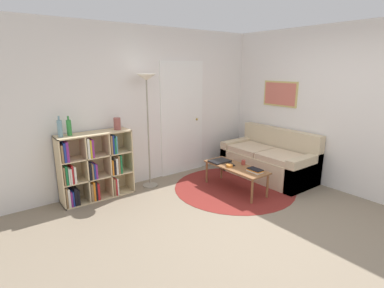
% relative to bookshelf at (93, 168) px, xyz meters
% --- Properties ---
extents(ground_plane, '(14.00, 14.00, 0.00)m').
position_rel_bookshelf_xyz_m(ground_plane, '(1.27, -2.18, -0.48)').
color(ground_plane, gray).
extents(wall_back, '(7.02, 0.11, 2.60)m').
position_rel_bookshelf_xyz_m(wall_back, '(1.29, 0.21, 0.80)').
color(wall_back, silver).
rests_on(wall_back, ground_plane).
extents(wall_right, '(0.08, 5.37, 2.60)m').
position_rel_bookshelf_xyz_m(wall_right, '(3.30, -1.00, 0.82)').
color(wall_right, silver).
rests_on(wall_right, ground_plane).
extents(rug, '(1.97, 1.97, 0.01)m').
position_rel_bookshelf_xyz_m(rug, '(1.99, -0.99, -0.48)').
color(rug, maroon).
rests_on(rug, ground_plane).
extents(bookshelf, '(1.07, 0.34, 1.02)m').
position_rel_bookshelf_xyz_m(bookshelf, '(0.00, 0.00, 0.00)').
color(bookshelf, beige).
rests_on(bookshelf, ground_plane).
extents(floor_lamp, '(0.31, 0.31, 1.85)m').
position_rel_bookshelf_xyz_m(floor_lamp, '(0.92, -0.08, 1.10)').
color(floor_lamp, gray).
rests_on(floor_lamp, ground_plane).
extents(couch, '(0.82, 1.64, 0.86)m').
position_rel_bookshelf_xyz_m(couch, '(2.91, -0.98, -0.19)').
color(couch, '#CCB793').
rests_on(couch, ground_plane).
extents(coffee_table, '(0.42, 1.11, 0.40)m').
position_rel_bookshelf_xyz_m(coffee_table, '(1.95, -1.06, -0.12)').
color(coffee_table, brown).
rests_on(coffee_table, ground_plane).
extents(laptop, '(0.34, 0.25, 0.02)m').
position_rel_bookshelf_xyz_m(laptop, '(1.91, -0.72, -0.07)').
color(laptop, black).
rests_on(laptop, coffee_table).
extents(bowl, '(0.11, 0.11, 0.04)m').
position_rel_bookshelf_xyz_m(bowl, '(1.85, -1.02, -0.06)').
color(bowl, orange).
rests_on(bowl, coffee_table).
extents(book_stack_on_table, '(0.14, 0.23, 0.05)m').
position_rel_bookshelf_xyz_m(book_stack_on_table, '(1.99, -1.43, -0.06)').
color(book_stack_on_table, silver).
rests_on(book_stack_on_table, coffee_table).
extents(cup, '(0.07, 0.07, 0.08)m').
position_rel_bookshelf_xyz_m(cup, '(2.10, -1.08, -0.04)').
color(cup, '#A33D33').
rests_on(cup, coffee_table).
extents(remote, '(0.10, 0.18, 0.02)m').
position_rel_bookshelf_xyz_m(remote, '(1.95, -0.96, -0.07)').
color(remote, black).
rests_on(remote, coffee_table).
extents(bottle_left, '(0.06, 0.06, 0.29)m').
position_rel_bookshelf_xyz_m(bottle_left, '(-0.40, -0.01, 0.66)').
color(bottle_left, '#6B93A3').
rests_on(bottle_left, bookshelf).
extents(bottle_middle, '(0.07, 0.07, 0.27)m').
position_rel_bookshelf_xyz_m(bottle_middle, '(-0.27, 0.01, 0.65)').
color(bottle_middle, '#2D8438').
rests_on(bottle_middle, bookshelf).
extents(vase_on_shelf, '(0.10, 0.10, 0.18)m').
position_rel_bookshelf_xyz_m(vase_on_shelf, '(0.43, -0.00, 0.63)').
color(vase_on_shelf, '#934C47').
rests_on(vase_on_shelf, bookshelf).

